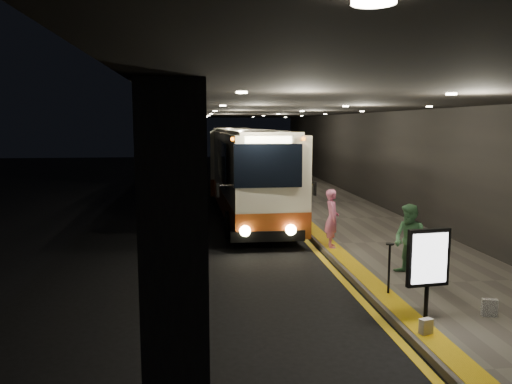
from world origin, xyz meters
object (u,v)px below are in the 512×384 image
passenger_boarding (332,218)px  bag_plain (426,326)px  passenger_waiting_green (410,240)px  bag_polka (489,308)px  coach_second (233,161)px  coach_main (249,178)px  stanchion_post (389,269)px  info_sign (428,260)px

passenger_boarding → bag_plain: bearing=-173.1°
passenger_waiting_green → bag_polka: 2.83m
coach_second → coach_main: bearing=-86.8°
passenger_boarding → stanchion_post: 4.25m
bag_polka → bag_plain: bearing=-157.6°
coach_second → bag_polka: (3.58, -20.71, -1.37)m
passenger_boarding → bag_plain: passenger_boarding is taller
passenger_waiting_green → stanchion_post: size_ratio=1.59×
coach_main → bag_plain: (1.94, -12.08, -1.40)m
coach_main → info_sign: 11.74m
bag_polka → stanchion_post: 2.13m
passenger_waiting_green → stanchion_post: bearing=-63.7°
coach_main → passenger_boarding: size_ratio=6.40×
passenger_boarding → bag_polka: size_ratio=5.17×
bag_polka → coach_main: bearing=107.3°
stanchion_post → passenger_waiting_green: bearing=50.7°
coach_main → coach_second: size_ratio=1.01×
bag_polka → bag_plain: (-1.62, -0.67, -0.03)m
passenger_boarding → stanchion_post: passenger_boarding is taller
stanchion_post → bag_polka: bearing=-45.2°
passenger_waiting_green → stanchion_post: passenger_waiting_green is taller
bag_plain → passenger_waiting_green: bearing=71.4°
bag_polka → coach_second: bearing=99.8°
coach_second → passenger_waiting_green: coach_second is taller
info_sign → stanchion_post: bearing=87.2°
coach_main → passenger_boarding: coach_main is taller
coach_main → bag_plain: bearing=-82.7°
bag_plain → info_sign: size_ratio=0.16×
bag_plain → passenger_boarding: bearing=90.0°
passenger_boarding → info_sign: bearing=-170.5°
coach_second → passenger_waiting_green: size_ratio=6.32×
coach_main → bag_plain: coach_main is taller
passenger_waiting_green → bag_polka: (0.48, -2.69, -0.72)m
bag_polka → info_sign: 1.72m
info_sign → passenger_boarding: bearing=85.7°
passenger_boarding → bag_polka: bearing=-157.3°
passenger_boarding → bag_plain: 6.43m
passenger_waiting_green → bag_plain: size_ratio=6.19×
bag_polka → passenger_boarding: bearing=105.8°
passenger_boarding → passenger_waiting_green: bearing=-152.6°
bag_polka → stanchion_post: (-1.47, 1.48, 0.39)m
coach_second → bag_plain: 21.51m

